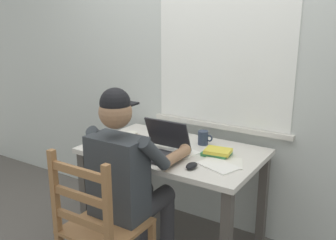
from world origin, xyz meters
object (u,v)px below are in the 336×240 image
(desk, at_px, (173,163))
(laptop, at_px, (160,147))
(computer_mouse, at_px, (192,166))
(coffee_mug_white, at_px, (132,138))
(book_stack_main, at_px, (217,152))
(coffee_mug_dark, at_px, (203,138))
(wooden_chair, at_px, (100,229))
(landscape_photo_print, at_px, (171,137))
(seated_person, at_px, (129,175))

(desk, bearing_deg, laptop, -97.18)
(computer_mouse, distance_m, coffee_mug_white, 0.59)
(laptop, height_order, book_stack_main, laptop)
(coffee_mug_dark, distance_m, book_stack_main, 0.24)
(wooden_chair, xyz_separation_m, landscape_photo_print, (-0.11, 0.94, 0.27))
(desk, distance_m, coffee_mug_dark, 0.29)
(seated_person, bearing_deg, landscape_photo_print, 99.49)
(computer_mouse, bearing_deg, book_stack_main, 81.97)
(wooden_chair, distance_m, laptop, 0.67)
(laptop, relative_size, landscape_photo_print, 2.54)
(wooden_chair, relative_size, coffee_mug_white, 7.90)
(seated_person, bearing_deg, book_stack_main, 53.91)
(book_stack_main, height_order, landscape_photo_print, book_stack_main)
(coffee_mug_dark, relative_size, book_stack_main, 0.56)
(computer_mouse, bearing_deg, laptop, 161.97)
(desk, height_order, book_stack_main, book_stack_main)
(book_stack_main, bearing_deg, desk, -171.85)
(laptop, bearing_deg, desk, 82.82)
(computer_mouse, bearing_deg, coffee_mug_dark, 108.13)
(coffee_mug_white, distance_m, book_stack_main, 0.62)
(desk, bearing_deg, seated_person, -95.58)
(laptop, bearing_deg, seated_person, -94.84)
(desk, relative_size, laptop, 3.69)
(desk, xyz_separation_m, seated_person, (-0.04, -0.45, 0.06))
(wooden_chair, relative_size, landscape_photo_print, 7.38)
(coffee_mug_dark, relative_size, landscape_photo_print, 0.86)
(seated_person, distance_m, computer_mouse, 0.39)
(wooden_chair, relative_size, coffee_mug_dark, 8.56)
(seated_person, distance_m, laptop, 0.32)
(desk, relative_size, coffee_mug_dark, 10.85)
(wooden_chair, distance_m, computer_mouse, 0.65)
(laptop, distance_m, computer_mouse, 0.31)
(laptop, bearing_deg, coffee_mug_dark, 65.73)
(wooden_chair, bearing_deg, landscape_photo_print, 96.69)
(seated_person, height_order, wooden_chair, seated_person)
(laptop, xyz_separation_m, book_stack_main, (0.33, 0.19, -0.03))
(wooden_chair, relative_size, computer_mouse, 9.59)
(coffee_mug_white, relative_size, coffee_mug_dark, 1.08)
(desk, height_order, landscape_photo_print, landscape_photo_print)
(seated_person, bearing_deg, wooden_chair, -90.00)
(book_stack_main, bearing_deg, computer_mouse, -98.03)
(computer_mouse, relative_size, book_stack_main, 0.50)
(wooden_chair, distance_m, landscape_photo_print, 0.99)
(seated_person, height_order, computer_mouse, seated_person)
(wooden_chair, xyz_separation_m, book_stack_main, (0.36, 0.77, 0.29))
(computer_mouse, height_order, coffee_mug_dark, coffee_mug_dark)
(wooden_chair, bearing_deg, laptop, 87.48)
(wooden_chair, relative_size, laptop, 2.91)
(seated_person, height_order, landscape_photo_print, seated_person)
(coffee_mug_dark, bearing_deg, wooden_chair, -100.88)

